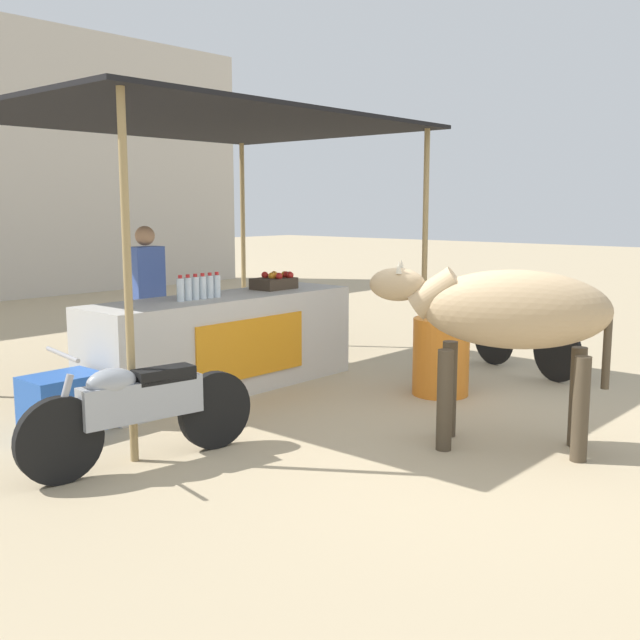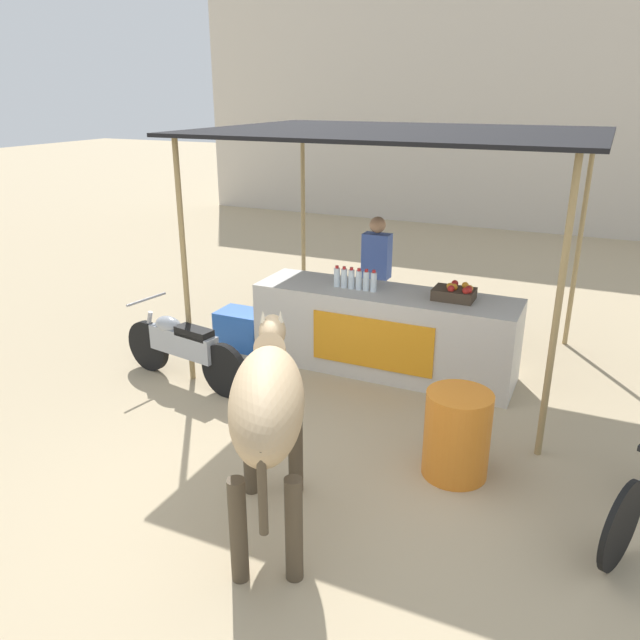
{
  "view_description": "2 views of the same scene",
  "coord_description": "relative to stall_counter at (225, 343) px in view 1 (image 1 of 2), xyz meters",
  "views": [
    {
      "loc": [
        -4.95,
        -3.44,
        1.85
      ],
      "look_at": [
        0.12,
        1.02,
        0.82
      ],
      "focal_mm": 42.0,
      "sensor_mm": 36.0,
      "label": 1
    },
    {
      "loc": [
        2.15,
        -4.2,
        3.09
      ],
      "look_at": [
        -0.38,
        1.26,
        0.88
      ],
      "focal_mm": 35.0,
      "sensor_mm": 36.0,
      "label": 2
    }
  ],
  "objects": [
    {
      "name": "vendor_behind_counter",
      "position": [
        -0.38,
        0.75,
        0.37
      ],
      "size": [
        0.34,
        0.22,
        1.65
      ],
      "color": "#383842",
      "rests_on": "ground"
    },
    {
      "name": "cooler_box",
      "position": [
        -1.86,
        -0.1,
        -0.24
      ],
      "size": [
        0.6,
        0.44,
        0.48
      ],
      "primitive_type": "cube",
      "color": "blue",
      "rests_on": "ground"
    },
    {
      "name": "stall_awning",
      "position": [
        0.0,
        0.3,
        2.11
      ],
      "size": [
        4.2,
        3.2,
        2.7
      ],
      "color": "black",
      "rests_on": "ground"
    },
    {
      "name": "motorcycle_parked",
      "position": [
        -1.91,
        -1.25,
        -0.05
      ],
      "size": [
        1.79,
        0.56,
        0.9
      ],
      "color": "black",
      "rests_on": "ground"
    },
    {
      "name": "bicycle_leaning",
      "position": [
        2.72,
        -1.93,
        -0.13
      ],
      "size": [
        0.63,
        1.57,
        0.85
      ],
      "color": "black",
      "rests_on": "ground"
    },
    {
      "name": "fruit_crate",
      "position": [
        0.78,
        0.05,
        0.56
      ],
      "size": [
        0.44,
        0.32,
        0.18
      ],
      "color": "#3F3326",
      "rests_on": "stall_counter"
    },
    {
      "name": "stall_counter",
      "position": [
        0.0,
        0.0,
        0.0
      ],
      "size": [
        3.0,
        0.82,
        0.96
      ],
      "color": "beige",
      "rests_on": "ground"
    },
    {
      "name": "water_barrel",
      "position": [
        1.27,
        -1.76,
        -0.1
      ],
      "size": [
        0.55,
        0.55,
        0.76
      ],
      "primitive_type": "cylinder",
      "color": "orange",
      "rests_on": "ground"
    },
    {
      "name": "ground_plane",
      "position": [
        0.0,
        -2.2,
        -0.48
      ],
      "size": [
        60.0,
        60.0,
        0.0
      ],
      "primitive_type": "plane",
      "color": "tan"
    },
    {
      "name": "water_bottle_row",
      "position": [
        -0.35,
        -0.05,
        0.59
      ],
      "size": [
        0.52,
        0.07,
        0.25
      ],
      "color": "silver",
      "rests_on": "stall_counter"
    },
    {
      "name": "cow",
      "position": [
        0.17,
        -3.01,
        0.55
      ],
      "size": [
        1.14,
        1.79,
        1.44
      ],
      "color": "tan",
      "rests_on": "ground"
    }
  ]
}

